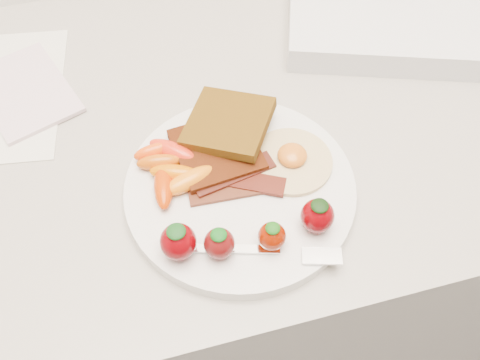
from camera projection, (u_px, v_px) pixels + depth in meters
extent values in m
cube|color=gray|center=(235.00, 259.00, 1.08)|extent=(2.00, 0.60, 0.90)
cylinder|color=silver|center=(240.00, 189.00, 0.63)|extent=(0.27, 0.27, 0.02)
cube|color=black|center=(217.00, 151.00, 0.64)|extent=(0.11, 0.11, 0.01)
cube|color=#4B300C|center=(228.00, 123.00, 0.65)|extent=(0.13, 0.13, 0.02)
cylinder|color=#EFE8BE|center=(291.00, 161.00, 0.64)|extent=(0.12, 0.12, 0.01)
ellipsoid|color=#CE681A|center=(292.00, 155.00, 0.63)|extent=(0.04, 0.04, 0.02)
cube|color=#3E150B|center=(231.00, 190.00, 0.61)|extent=(0.10, 0.03, 0.00)
cube|color=black|center=(243.00, 181.00, 0.62)|extent=(0.10, 0.07, 0.00)
cube|color=black|center=(234.00, 174.00, 0.62)|extent=(0.10, 0.04, 0.00)
ellipsoid|color=#B94D07|center=(159.00, 162.00, 0.63)|extent=(0.05, 0.03, 0.02)
ellipsoid|color=#CE6200|center=(175.00, 173.00, 0.62)|extent=(0.06, 0.04, 0.02)
ellipsoid|color=#B93100|center=(163.00, 186.00, 0.61)|extent=(0.03, 0.07, 0.02)
ellipsoid|color=red|center=(172.00, 151.00, 0.64)|extent=(0.06, 0.06, 0.02)
ellipsoid|color=#E4460A|center=(154.00, 151.00, 0.64)|extent=(0.05, 0.02, 0.02)
ellipsoid|color=orange|center=(189.00, 180.00, 0.61)|extent=(0.07, 0.04, 0.02)
ellipsoid|color=#600005|center=(178.00, 242.00, 0.55)|extent=(0.04, 0.04, 0.04)
ellipsoid|color=#0F3B11|center=(176.00, 231.00, 0.54)|extent=(0.02, 0.02, 0.01)
ellipsoid|color=#550A0B|center=(219.00, 244.00, 0.56)|extent=(0.03, 0.03, 0.04)
ellipsoid|color=#0C4F10|center=(219.00, 235.00, 0.54)|extent=(0.02, 0.02, 0.01)
ellipsoid|color=#711200|center=(272.00, 236.00, 0.56)|extent=(0.03, 0.03, 0.03)
ellipsoid|color=#144F0D|center=(273.00, 228.00, 0.55)|extent=(0.02, 0.02, 0.01)
ellipsoid|color=#5D0004|center=(317.00, 216.00, 0.57)|extent=(0.04, 0.04, 0.04)
ellipsoid|color=black|center=(320.00, 206.00, 0.56)|extent=(0.02, 0.02, 0.01)
cube|color=white|center=(233.00, 249.00, 0.57)|extent=(0.10, 0.04, 0.00)
cube|color=silver|center=(322.00, 256.00, 0.57)|extent=(0.05, 0.03, 0.00)
cube|color=beige|center=(25.00, 91.00, 0.72)|extent=(0.15, 0.18, 0.01)
cube|color=silver|center=(401.00, 6.00, 0.80)|extent=(0.40, 0.36, 0.04)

